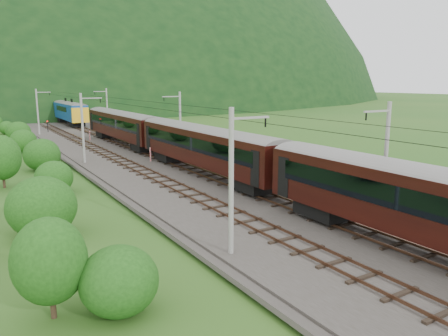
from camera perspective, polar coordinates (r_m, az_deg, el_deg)
ground at (r=28.21m, az=11.76°, el=-8.90°), size 600.00×600.00×0.00m
railbed at (r=35.73m, az=0.77°, el=-4.08°), size 14.00×220.00×0.30m
track_left at (r=34.50m, az=-2.61°, el=-4.28°), size 2.40×220.00×0.27m
track_right at (r=36.96m, az=3.93°, el=-3.23°), size 2.40×220.00×0.27m
catenary_left at (r=52.86m, az=-17.91°, el=5.18°), size 2.54×192.28×8.00m
catenary_right at (r=56.94m, az=-5.81°, el=6.07°), size 2.54×192.28×8.00m
overhead_wires at (r=34.54m, az=0.81°, el=7.10°), size 4.83×198.00×0.03m
train at (r=32.86m, az=8.38°, el=1.07°), size 3.30×159.03×5.76m
hazard_post_near at (r=73.26m, az=-17.12°, el=4.07°), size 0.16×0.16×1.50m
hazard_post_far at (r=52.21m, az=-9.58°, el=1.76°), size 0.18×0.18×1.65m
signal at (r=87.92m, az=-22.05°, el=5.18°), size 0.23×0.23×2.09m
vegetation_left at (r=42.47m, az=-23.38°, el=-0.19°), size 12.36×148.70×4.87m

